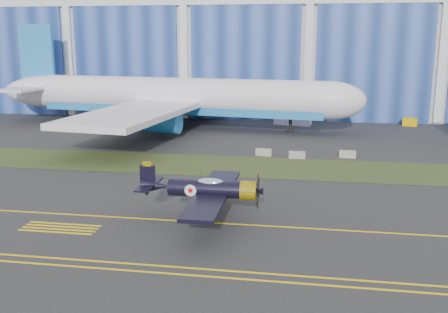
% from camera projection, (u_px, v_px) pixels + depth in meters
% --- Properties ---
extents(ground, '(260.00, 260.00, 0.00)m').
position_uv_depth(ground, '(297.00, 208.00, 45.43)').
color(ground, '#2E2F31').
rests_on(ground, ground).
extents(grass_median, '(260.00, 10.00, 0.02)m').
position_uv_depth(grass_median, '(301.00, 169.00, 58.89)').
color(grass_median, '#475128').
rests_on(grass_median, ground).
extents(hangar, '(220.00, 45.70, 30.00)m').
position_uv_depth(hangar, '(310.00, 35.00, 111.15)').
color(hangar, silver).
rests_on(hangar, ground).
extents(taxiway_centreline, '(200.00, 0.20, 0.02)m').
position_uv_depth(taxiway_centreline, '(295.00, 228.00, 40.62)').
color(taxiway_centreline, yellow).
rests_on(taxiway_centreline, ground).
extents(edge_line_near, '(80.00, 0.20, 0.02)m').
position_uv_depth(edge_line_near, '(290.00, 283.00, 31.49)').
color(edge_line_near, yellow).
rests_on(edge_line_near, ground).
extents(edge_line_far, '(80.00, 0.20, 0.02)m').
position_uv_depth(edge_line_far, '(291.00, 275.00, 32.45)').
color(edge_line_far, yellow).
rests_on(edge_line_far, ground).
extents(hold_short_ladder, '(6.00, 2.40, 0.02)m').
position_uv_depth(hold_short_ladder, '(60.00, 228.00, 40.55)').
color(hold_short_ladder, yellow).
rests_on(hold_short_ladder, ground).
extents(warbird, '(11.19, 13.47, 3.97)m').
position_uv_depth(warbird, '(205.00, 189.00, 41.47)').
color(warbird, black).
rests_on(warbird, ground).
extents(jetliner, '(72.33, 63.61, 23.01)m').
position_uv_depth(jetliner, '(179.00, 56.00, 83.79)').
color(jetliner, white).
rests_on(jetliner, ground).
extents(shipping_container, '(6.46, 3.72, 2.63)m').
position_uv_depth(shipping_container, '(293.00, 117.00, 88.59)').
color(shipping_container, '#DBCFFD').
rests_on(shipping_container, ground).
extents(tug, '(2.56, 1.98, 1.32)m').
position_uv_depth(tug, '(410.00, 122.00, 87.46)').
color(tug, '#E9B900').
rests_on(tug, ground).
extents(barrier_a, '(2.06, 0.84, 0.90)m').
position_uv_depth(barrier_a, '(264.00, 152.00, 65.25)').
color(barrier_a, gray).
rests_on(barrier_a, ground).
extents(barrier_b, '(2.02, 0.68, 0.90)m').
position_uv_depth(barrier_b, '(297.00, 155.00, 63.72)').
color(barrier_b, gray).
rests_on(barrier_b, ground).
extents(barrier_c, '(2.03, 0.72, 0.90)m').
position_uv_depth(barrier_c, '(348.00, 154.00, 64.15)').
color(barrier_c, '#9F978B').
rests_on(barrier_c, ground).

